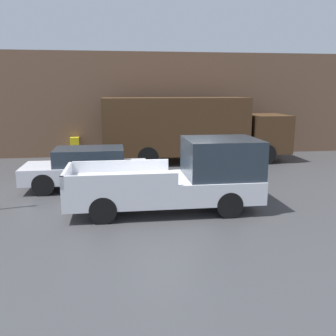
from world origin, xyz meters
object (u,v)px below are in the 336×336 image
object	(u,v)px
delivery_truck	(190,127)
newspaper_box	(75,147)
pickup_truck	(183,177)
car	(87,167)

from	to	relation	value
delivery_truck	newspaper_box	xyz separation A→B (m)	(-5.67, 1.92, -1.15)
pickup_truck	delivery_truck	xyz separation A→B (m)	(1.62, 7.26, 0.72)
newspaper_box	pickup_truck	bearing A→B (deg)	-66.21
car	delivery_truck	world-z (taller)	delivery_truck
newspaper_box	car	bearing A→B (deg)	-80.27
pickup_truck	car	world-z (taller)	pickup_truck
delivery_truck	newspaper_box	size ratio (longest dim) A/B	8.40
pickup_truck	delivery_truck	size ratio (longest dim) A/B	0.62
delivery_truck	newspaper_box	world-z (taller)	delivery_truck
car	delivery_truck	distance (m)	6.44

